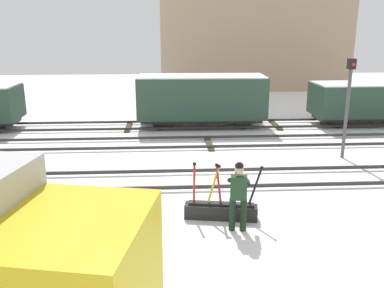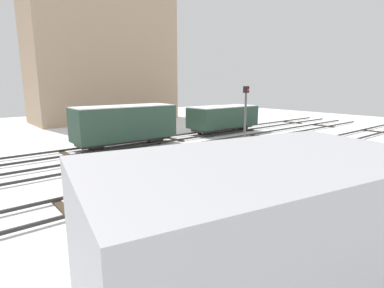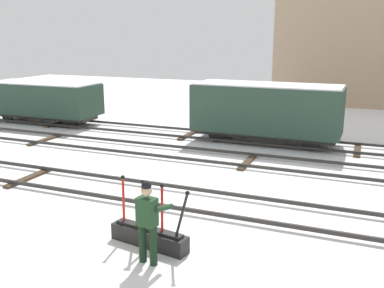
% 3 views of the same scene
% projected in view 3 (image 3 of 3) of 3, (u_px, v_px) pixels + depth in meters
% --- Properties ---
extents(ground_plane, '(60.00, 60.00, 0.00)m').
position_uv_depth(ground_plane, '(207.00, 206.00, 11.29)').
color(ground_plane, white).
extents(track_main_line, '(44.00, 1.94, 0.18)m').
position_uv_depth(track_main_line, '(207.00, 202.00, 11.26)').
color(track_main_line, '#2D2B28').
rests_on(track_main_line, ground_plane).
extents(track_siding_near, '(44.00, 1.94, 0.18)m').
position_uv_depth(track_siding_near, '(248.00, 160.00, 15.02)').
color(track_siding_near, '#2D2B28').
rests_on(track_siding_near, ground_plane).
extents(track_siding_far, '(44.00, 1.94, 0.18)m').
position_uv_depth(track_siding_far, '(267.00, 141.00, 17.81)').
color(track_siding_far, '#2D2B28').
rests_on(track_siding_far, ground_plane).
extents(switch_lever_frame, '(1.91, 0.65, 1.45)m').
position_uv_depth(switch_lever_frame, '(149.00, 235.00, 9.09)').
color(switch_lever_frame, black).
rests_on(switch_lever_frame, ground_plane).
extents(rail_worker, '(0.61, 0.70, 1.69)m').
position_uv_depth(rail_worker, '(148.00, 218.00, 8.25)').
color(rail_worker, black).
rests_on(rail_worker, ground_plane).
extents(freight_car_far_end, '(5.78, 2.15, 2.06)m').
position_uv_depth(freight_car_far_end, '(44.00, 99.00, 21.65)').
color(freight_car_far_end, '#2D2B28').
rests_on(freight_car_far_end, ground_plane).
extents(freight_car_back_track, '(5.97, 2.19, 2.44)m').
position_uv_depth(freight_car_back_track, '(266.00, 110.00, 17.52)').
color(freight_car_back_track, '#2D2B28').
rests_on(freight_car_back_track, ground_plane).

